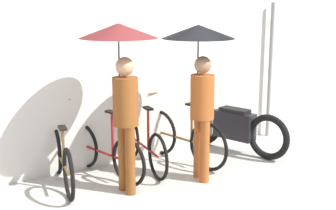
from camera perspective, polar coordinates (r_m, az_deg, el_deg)
back_wall at (r=6.95m, az=-7.11°, el=2.54°), size 10.89×0.12×2.43m
parked_bicycle_0 at (r=6.39m, az=-12.78°, el=-6.58°), size 0.48×1.64×1.08m
parked_bicycle_1 at (r=6.63m, az=-7.74°, el=-5.65°), size 0.55×1.65×1.02m
parked_bicycle_2 at (r=6.91m, az=-3.02°, el=-4.78°), size 0.44×1.73×1.03m
parked_bicycle_3 at (r=7.13m, az=1.80°, el=-4.02°), size 0.53×1.73×1.03m
pedestrian_leading at (r=5.82m, az=-5.73°, el=5.16°), size 0.98×0.98×2.15m
pedestrian_center at (r=6.24m, az=3.89°, el=5.43°), size 0.98×0.98×2.11m
motorcycle at (r=7.70m, az=8.07°, el=-2.70°), size 0.80×1.92×0.93m
awning_pole at (r=8.53m, az=12.35°, el=4.06°), size 0.07×0.07×2.39m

